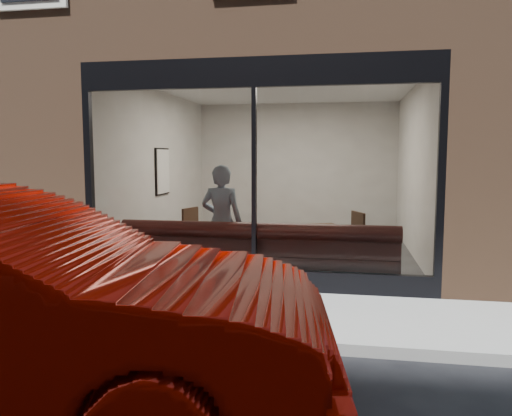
% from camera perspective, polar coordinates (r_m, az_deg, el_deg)
% --- Properties ---
extents(ground, '(120.00, 120.00, 0.00)m').
position_cam_1_polar(ground, '(5.21, -4.42, -15.20)').
color(ground, black).
rests_on(ground, ground).
extents(sidewalk_near, '(40.00, 2.00, 0.01)m').
position_cam_1_polar(sidewalk_near, '(6.12, -2.01, -11.84)').
color(sidewalk_near, gray).
rests_on(sidewalk_near, ground).
extents(kerb_near, '(40.00, 0.10, 0.12)m').
position_cam_1_polar(kerb_near, '(5.14, -4.57, -14.77)').
color(kerb_near, gray).
rests_on(kerb_near, ground).
extents(host_building_pier_left, '(2.50, 12.00, 3.20)m').
position_cam_1_polar(host_building_pier_left, '(13.64, -11.30, 4.71)').
color(host_building_pier_left, brown).
rests_on(host_building_pier_left, ground).
extents(host_building_pier_right, '(2.50, 12.00, 3.20)m').
position_cam_1_polar(host_building_pier_right, '(12.94, 21.45, 4.34)').
color(host_building_pier_right, brown).
rests_on(host_building_pier_right, ground).
extents(host_building_backfill, '(5.00, 6.00, 3.20)m').
position_cam_1_polar(host_building_backfill, '(15.75, 5.70, 4.95)').
color(host_building_backfill, brown).
rests_on(host_building_backfill, ground).
extents(cafe_floor, '(6.00, 6.00, 0.00)m').
position_cam_1_polar(cafe_floor, '(9.95, 2.87, -4.79)').
color(cafe_floor, '#2D2D30').
rests_on(cafe_floor, ground).
extents(cafe_ceiling, '(6.00, 6.00, 0.00)m').
position_cam_1_polar(cafe_ceiling, '(9.86, 2.97, 13.62)').
color(cafe_ceiling, white).
rests_on(cafe_ceiling, host_building_upper).
extents(cafe_wall_back, '(5.00, 0.00, 5.00)m').
position_cam_1_polar(cafe_wall_back, '(12.75, 4.63, 4.72)').
color(cafe_wall_back, beige).
rests_on(cafe_wall_back, ground).
extents(cafe_wall_left, '(0.00, 6.00, 6.00)m').
position_cam_1_polar(cafe_wall_left, '(10.39, -10.87, 4.35)').
color(cafe_wall_left, beige).
rests_on(cafe_wall_left, ground).
extents(cafe_wall_right, '(0.00, 6.00, 6.00)m').
position_cam_1_polar(cafe_wall_right, '(9.78, 17.59, 4.08)').
color(cafe_wall_right, beige).
rests_on(cafe_wall_right, ground).
extents(storefront_kick, '(5.00, 0.10, 0.30)m').
position_cam_1_polar(storefront_kick, '(7.07, -0.20, -8.17)').
color(storefront_kick, black).
rests_on(storefront_kick, ground).
extents(storefront_header, '(5.00, 0.10, 0.40)m').
position_cam_1_polar(storefront_header, '(6.95, -0.21, 15.27)').
color(storefront_header, black).
rests_on(storefront_header, host_building_upper).
extents(storefront_mullion, '(0.06, 0.10, 2.50)m').
position_cam_1_polar(storefront_mullion, '(6.86, -0.21, 3.24)').
color(storefront_mullion, black).
rests_on(storefront_mullion, storefront_kick).
extents(storefront_glass, '(4.80, 0.00, 4.80)m').
position_cam_1_polar(storefront_glass, '(6.83, -0.25, 3.23)').
color(storefront_glass, white).
rests_on(storefront_glass, storefront_kick).
extents(banquette, '(4.00, 0.55, 0.45)m').
position_cam_1_polar(banquette, '(7.44, 0.36, -6.86)').
color(banquette, black).
rests_on(banquette, cafe_floor).
extents(person, '(0.65, 0.43, 1.75)m').
position_cam_1_polar(person, '(7.66, -3.95, -1.57)').
color(person, '#85A0B6').
rests_on(person, cafe_floor).
extents(cafe_table_left, '(0.60, 0.60, 0.04)m').
position_cam_1_polar(cafe_table_left, '(8.23, -2.15, -1.97)').
color(cafe_table_left, black).
rests_on(cafe_table_left, cafe_floor).
extents(cafe_table_right, '(0.85, 0.85, 0.04)m').
position_cam_1_polar(cafe_table_right, '(8.05, 7.31, -2.19)').
color(cafe_table_right, black).
rests_on(cafe_table_right, cafe_floor).
extents(cafe_chair_left, '(0.59, 0.59, 0.04)m').
position_cam_1_polar(cafe_chair_left, '(9.24, -8.45, -4.30)').
color(cafe_chair_left, black).
rests_on(cafe_chair_left, cafe_floor).
extents(cafe_chair_right, '(0.61, 0.61, 0.04)m').
position_cam_1_polar(cafe_chair_right, '(8.49, 10.34, -5.24)').
color(cafe_chair_right, black).
rests_on(cafe_chair_right, cafe_floor).
extents(wall_poster, '(0.02, 0.67, 0.89)m').
position_cam_1_polar(wall_poster, '(10.42, -10.57, 4.13)').
color(wall_poster, white).
rests_on(wall_poster, cafe_wall_left).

